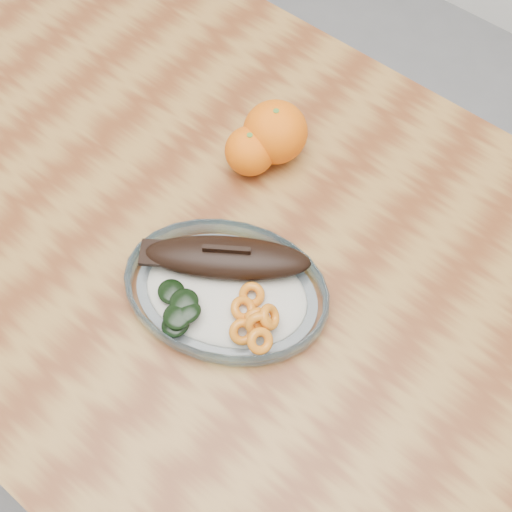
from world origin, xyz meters
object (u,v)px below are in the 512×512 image
object	(u,v)px
orange_left	(275,132)
dining_table	(207,256)
orange_right	(250,151)
plated_meal	(226,288)

from	to	relation	value
orange_left	dining_table	bearing A→B (deg)	-91.77
orange_left	orange_right	distance (m)	0.04
orange_left	orange_right	world-z (taller)	orange_left
plated_meal	orange_right	world-z (taller)	plated_meal
orange_left	orange_right	size ratio (longest dim) A/B	1.29
orange_right	plated_meal	bearing A→B (deg)	-59.39
dining_table	orange_left	bearing A→B (deg)	88.23
orange_left	orange_right	xyz separation A→B (m)	(-0.01, -0.04, -0.01)
dining_table	orange_left	xyz separation A→B (m)	(0.00, 0.15, 0.14)
orange_right	dining_table	bearing A→B (deg)	-86.48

